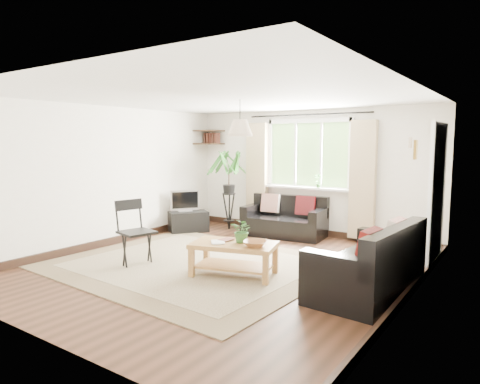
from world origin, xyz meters
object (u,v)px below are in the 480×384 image
Objects in this scene: coffee_table at (234,259)px; palm_stand at (229,190)px; sofa_right at (367,260)px; sofa_back at (284,217)px; tv_stand at (188,222)px; folding_chair at (137,233)px.

palm_stand is at bearing 127.07° from coffee_table.
sofa_right is at bearing -30.91° from palm_stand.
tv_stand is (-1.78, -0.72, -0.16)m from sofa_back.
sofa_back is at bearing -2.44° from folding_chair.
coffee_table is 0.69× the size of palm_stand.
palm_stand reaches higher than sofa_right.
sofa_right is 1.05× the size of palm_stand.
sofa_back is 2.64m from coffee_table.
sofa_right is (2.30, -2.19, 0.04)m from sofa_back.
coffee_table is (0.63, -2.56, -0.13)m from sofa_back.
folding_chair reaches higher than coffee_table.
palm_stand is at bearing -3.04° from tv_stand.
folding_chair is (0.96, -2.22, 0.27)m from tv_stand.
folding_chair reaches higher than tv_stand.
sofa_back reaches higher than tv_stand.
coffee_table is at bearing -62.03° from folding_chair.
palm_stand reaches higher than folding_chair.
tv_stand is (-2.41, 1.83, -0.02)m from coffee_table.
sofa_back is 2.03× the size of tv_stand.
sofa_right is 1.53× the size of coffee_table.
tv_stand is at bearing -163.74° from sofa_back.
palm_stand is (-1.88, 2.49, 0.58)m from coffee_table.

